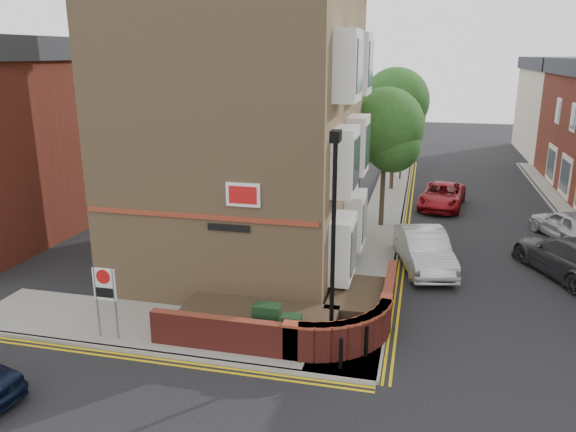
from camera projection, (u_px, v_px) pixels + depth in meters
The scene contains 24 objects.
ground at pixel (265, 370), 15.27m from camera, with size 120.00×120.00×0.00m, color black.
pavement_corner at pixel (170, 329), 17.44m from camera, with size 13.00×3.00×0.12m, color gray.
pavement_main at pixel (384, 215), 29.73m from camera, with size 2.00×32.00×0.12m, color gray.
kerb_side at pixel (148, 353), 16.04m from camera, with size 13.00×0.15×0.12m, color gray.
kerb_main_near at pixel (403, 216), 29.50m from camera, with size 0.15×32.00×0.12m, color gray.
yellow_lines_side at pixel (144, 359), 15.82m from camera, with size 13.00×0.28×0.01m, color gold.
yellow_lines_main at pixel (408, 217), 29.46m from camera, with size 0.28×32.00×0.01m, color gold.
corner_building at pixel (249, 109), 21.64m from camera, with size 8.95×10.40×13.60m.
garden_wall at pixel (287, 328), 17.60m from camera, with size 6.80×6.00×1.20m, color maroon, non-canonical shape.
lamppost at pixel (333, 245), 15.09m from camera, with size 0.25×0.50×6.30m.
utility_cabinet_large at pixel (267, 324), 16.35m from camera, with size 0.80×0.45×1.20m, color black.
utility_cabinet_small at pixel (292, 333), 15.90m from camera, with size 0.55×0.40×1.10m, color black.
bollard_near at pixel (341, 353), 15.03m from camera, with size 0.11×0.11×0.90m, color black.
bollard_far at pixel (366, 342), 15.64m from camera, with size 0.11×0.11×0.90m, color black.
zone_sign at pixel (105, 290), 16.40m from camera, with size 0.72×0.07×2.20m.
far_terrace_cream at pixel (559, 107), 46.33m from camera, with size 5.40×12.40×8.00m.
tree_near at pixel (385, 132), 26.61m from camera, with size 3.64×3.65×6.70m.
tree_mid at pixel (395, 106), 33.94m from camera, with size 4.03×4.03×7.42m.
tree_far at pixel (401, 101), 41.48m from camera, with size 3.81×3.81×7.00m.
traffic_light_assembly at pixel (402, 139), 37.28m from camera, with size 0.20×0.16×4.20m.
silver_car_near at pixel (424, 250), 22.32m from camera, with size 1.66×4.76×1.57m, color #AFB4B8.
red_car_main at pixel (442, 196), 31.25m from camera, with size 2.23×4.83×1.34m, color maroon.
grey_car_far at pixel (571, 257), 21.45m from camera, with size 2.21×5.44×1.58m, color #323338.
silver_car_far at pixel (568, 225), 25.76m from camera, with size 1.66×4.14×1.41m, color #B4B5BD.
Camera 1 is at (3.77, -12.96, 8.30)m, focal length 35.00 mm.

